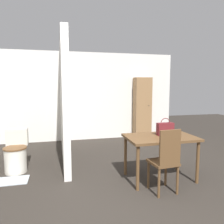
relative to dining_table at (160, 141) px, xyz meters
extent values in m
plane|color=#2D2823|center=(-1.01, -0.92, -0.64)|extent=(16.00, 16.00, 0.00)
cube|color=white|center=(-1.01, 3.08, 0.61)|extent=(5.58, 0.12, 2.50)
cube|color=white|center=(-1.50, 1.63, 0.61)|extent=(0.12, 2.77, 2.50)
cube|color=brown|center=(0.00, 0.00, 0.06)|extent=(1.13, 0.73, 0.04)
cylinder|color=brown|center=(-0.51, -0.30, -0.30)|extent=(0.05, 0.05, 0.69)
cylinder|color=brown|center=(0.51, -0.30, -0.30)|extent=(0.05, 0.05, 0.69)
cylinder|color=brown|center=(-0.51, 0.30, -0.30)|extent=(0.05, 0.05, 0.69)
cylinder|color=brown|center=(0.51, 0.30, -0.30)|extent=(0.05, 0.05, 0.69)
cube|color=brown|center=(-0.16, -0.42, -0.20)|extent=(0.39, 0.39, 0.04)
cube|color=brown|center=(-0.14, -0.58, 0.06)|extent=(0.33, 0.06, 0.50)
cylinder|color=brown|center=(-0.32, -0.28, -0.43)|extent=(0.04, 0.04, 0.42)
cylinder|color=brown|center=(-0.02, -0.25, -0.43)|extent=(0.04, 0.04, 0.42)
cylinder|color=brown|center=(-0.30, -0.58, -0.43)|extent=(0.04, 0.04, 0.42)
cylinder|color=brown|center=(0.00, -0.56, -0.43)|extent=(0.04, 0.04, 0.42)
cylinder|color=silver|center=(-2.40, 0.88, -0.43)|extent=(0.38, 0.38, 0.44)
cylinder|color=brown|center=(-2.40, 0.88, -0.20)|extent=(0.40, 0.40, 0.02)
cube|color=silver|center=(-2.40, 1.14, -0.05)|extent=(0.38, 0.18, 0.31)
cube|color=maroon|center=(0.11, 0.06, 0.19)|extent=(0.28, 0.10, 0.21)
torus|color=maroon|center=(0.11, 0.06, 0.29)|extent=(0.17, 0.01, 0.17)
cube|color=#997047|center=(0.81, 2.84, 0.25)|extent=(0.49, 0.32, 1.80)
sphere|color=black|center=(0.94, 2.66, 0.34)|extent=(0.02, 0.02, 0.02)
cube|color=#B2BCC6|center=(-2.40, 0.49, -0.64)|extent=(0.52, 0.36, 0.01)
camera|label=1|loc=(-1.62, -3.23, 0.91)|focal=35.00mm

